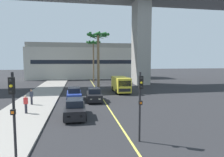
# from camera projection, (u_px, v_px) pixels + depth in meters

# --- Properties ---
(sidewalk_left) EXTENTS (4.80, 80.00, 0.15)m
(sidewalk_left) POSITION_uv_depth(u_px,v_px,m) (26.00, 111.00, 18.84)
(sidewalk_left) COLOR gray
(sidewalk_left) RESTS_ON ground
(lane_stripe_center) EXTENTS (0.14, 56.00, 0.01)m
(lane_stripe_center) POSITION_uv_depth(u_px,v_px,m) (100.00, 95.00, 28.06)
(lane_stripe_center) COLOR #DBCC4C
(lane_stripe_center) RESTS_ON ground
(pier_building_backdrop) EXTENTS (32.38, 8.04, 9.50)m
(pier_building_backdrop) POSITION_uv_depth(u_px,v_px,m) (89.00, 61.00, 54.58)
(pier_building_backdrop) COLOR beige
(pier_building_backdrop) RESTS_ON ground
(car_queue_front) EXTENTS (1.92, 4.14, 1.56)m
(car_queue_front) POSITION_uv_depth(u_px,v_px,m) (94.00, 95.00, 23.68)
(car_queue_front) COLOR black
(car_queue_front) RESTS_ON ground
(car_queue_second) EXTENTS (1.84, 4.10, 1.56)m
(car_queue_second) POSITION_uv_depth(u_px,v_px,m) (75.00, 109.00, 16.91)
(car_queue_second) COLOR black
(car_queue_second) RESTS_ON ground
(car_queue_third) EXTENTS (1.93, 4.15, 1.56)m
(car_queue_third) POSITION_uv_depth(u_px,v_px,m) (74.00, 94.00, 24.16)
(car_queue_third) COLOR navy
(car_queue_third) RESTS_ON ground
(delivery_van) EXTENTS (2.19, 5.26, 2.36)m
(delivery_van) POSITION_uv_depth(u_px,v_px,m) (121.00, 84.00, 30.07)
(delivery_van) COLOR yellow
(delivery_van) RESTS_ON ground
(traffic_light_left_sidewalk_corner) EXTENTS (0.24, 0.37, 4.20)m
(traffic_light_left_sidewalk_corner) POSITION_uv_depth(u_px,v_px,m) (13.00, 105.00, 8.85)
(traffic_light_left_sidewalk_corner) COLOR black
(traffic_light_left_sidewalk_corner) RESTS_ON sidewalk_left
(traffic_light_median_near) EXTENTS (0.24, 0.37, 4.20)m
(traffic_light_median_near) POSITION_uv_depth(u_px,v_px,m) (140.00, 97.00, 11.52)
(traffic_light_median_near) COLOR black
(traffic_light_median_near) RESTS_ON ground
(palm_tree_near_median) EXTENTS (3.70, 3.72, 9.40)m
(palm_tree_near_median) POSITION_uv_depth(u_px,v_px,m) (98.00, 43.00, 31.41)
(palm_tree_near_median) COLOR brown
(palm_tree_near_median) RESTS_ON ground
(palm_tree_mid_median) EXTENTS (3.28, 3.28, 9.32)m
(palm_tree_mid_median) POSITION_uv_depth(u_px,v_px,m) (93.00, 47.00, 43.44)
(palm_tree_mid_median) COLOR brown
(palm_tree_mid_median) RESTS_ON ground
(pedestrian_near_crosswalk) EXTENTS (0.34, 0.22, 1.62)m
(pedestrian_near_crosswalk) POSITION_uv_depth(u_px,v_px,m) (26.00, 104.00, 17.56)
(pedestrian_near_crosswalk) COLOR #2D2D38
(pedestrian_near_crosswalk) RESTS_ON sidewalk_left
(pedestrian_mid_block) EXTENTS (0.34, 0.22, 1.62)m
(pedestrian_mid_block) POSITION_uv_depth(u_px,v_px,m) (31.00, 97.00, 21.09)
(pedestrian_mid_block) COLOR #2D2D38
(pedestrian_mid_block) RESTS_ON sidewalk_left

